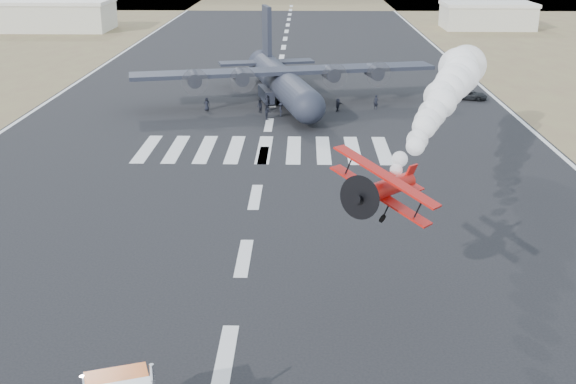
{
  "coord_description": "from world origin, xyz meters",
  "views": [
    {
      "loc": [
        3.97,
        -20.36,
        20.7
      ],
      "look_at": [
        2.94,
        26.13,
        4.0
      ],
      "focal_mm": 45.0,
      "sensor_mm": 36.0,
      "label": 1
    }
  ],
  "objects_px": {
    "hangar_left": "(56,15)",
    "crew_f": "(338,105)",
    "crew_c": "(281,110)",
    "crew_h": "(268,111)",
    "hangar_right": "(487,15)",
    "aerobatic_biplane": "(385,189)",
    "crew_b": "(260,106)",
    "crew_g": "(267,101)",
    "crew_a": "(376,102)",
    "crew_e": "(207,104)",
    "support_vehicle": "(470,95)",
    "crew_d": "(313,104)",
    "transport_aircraft": "(282,80)"
  },
  "relations": [
    {
      "from": "hangar_left",
      "to": "crew_f",
      "type": "height_order",
      "value": "hangar_left"
    },
    {
      "from": "crew_c",
      "to": "crew_h",
      "type": "distance_m",
      "value": 2.06
    },
    {
      "from": "hangar_right",
      "to": "aerobatic_biplane",
      "type": "xyz_separation_m",
      "value": [
        -37.66,
        -134.12,
        4.9
      ]
    },
    {
      "from": "crew_b",
      "to": "crew_g",
      "type": "height_order",
      "value": "crew_b"
    },
    {
      "from": "crew_a",
      "to": "crew_g",
      "type": "bearing_deg",
      "value": -148.65
    },
    {
      "from": "aerobatic_biplane",
      "to": "crew_f",
      "type": "xyz_separation_m",
      "value": [
        -0.16,
        50.98,
        -7.09
      ]
    },
    {
      "from": "aerobatic_biplane",
      "to": "crew_e",
      "type": "height_order",
      "value": "aerobatic_biplane"
    },
    {
      "from": "hangar_right",
      "to": "crew_a",
      "type": "bearing_deg",
      "value": -112.0
    },
    {
      "from": "crew_a",
      "to": "crew_c",
      "type": "relative_size",
      "value": 1.04
    },
    {
      "from": "hangar_right",
      "to": "crew_f",
      "type": "height_order",
      "value": "hangar_right"
    },
    {
      "from": "crew_c",
      "to": "hangar_left",
      "type": "bearing_deg",
      "value": 22.21
    },
    {
      "from": "support_vehicle",
      "to": "crew_a",
      "type": "xyz_separation_m",
      "value": [
        -12.91,
        -5.85,
        0.24
      ]
    },
    {
      "from": "aerobatic_biplane",
      "to": "crew_b",
      "type": "distance_m",
      "value": 51.5
    },
    {
      "from": "crew_a",
      "to": "crew_b",
      "type": "height_order",
      "value": "crew_a"
    },
    {
      "from": "hangar_right",
      "to": "crew_c",
      "type": "relative_size",
      "value": 12.14
    },
    {
      "from": "support_vehicle",
      "to": "crew_h",
      "type": "relative_size",
      "value": 2.42
    },
    {
      "from": "crew_e",
      "to": "crew_g",
      "type": "distance_m",
      "value": 7.62
    },
    {
      "from": "crew_d",
      "to": "crew_e",
      "type": "bearing_deg",
      "value": -175.92
    },
    {
      "from": "support_vehicle",
      "to": "crew_e",
      "type": "xyz_separation_m",
      "value": [
        -33.94,
        -7.05,
        0.16
      ]
    },
    {
      "from": "hangar_right",
      "to": "crew_c",
      "type": "distance_m",
      "value": 96.89
    },
    {
      "from": "hangar_right",
      "to": "crew_b",
      "type": "xyz_separation_m",
      "value": [
        -47.39,
        -84.04,
        -2.19
      ]
    },
    {
      "from": "crew_b",
      "to": "crew_f",
      "type": "relative_size",
      "value": 1.0
    },
    {
      "from": "hangar_right",
      "to": "transport_aircraft",
      "type": "bearing_deg",
      "value": -119.99
    },
    {
      "from": "aerobatic_biplane",
      "to": "crew_g",
      "type": "height_order",
      "value": "aerobatic_biplane"
    },
    {
      "from": "hangar_left",
      "to": "crew_h",
      "type": "height_order",
      "value": "hangar_left"
    },
    {
      "from": "hangar_right",
      "to": "crew_f",
      "type": "distance_m",
      "value": 91.36
    },
    {
      "from": "crew_c",
      "to": "transport_aircraft",
      "type": "bearing_deg",
      "value": -10.33
    },
    {
      "from": "crew_b",
      "to": "crew_d",
      "type": "relative_size",
      "value": 0.95
    },
    {
      "from": "hangar_left",
      "to": "crew_a",
      "type": "relative_size",
      "value": 14.0
    },
    {
      "from": "support_vehicle",
      "to": "crew_d",
      "type": "xyz_separation_m",
      "value": [
        -20.78,
        -6.97,
        0.23
      ]
    },
    {
      "from": "crew_a",
      "to": "crew_b",
      "type": "bearing_deg",
      "value": -136.78
    },
    {
      "from": "crew_e",
      "to": "crew_f",
      "type": "distance_m",
      "value": 16.23
    },
    {
      "from": "crew_f",
      "to": "aerobatic_biplane",
      "type": "bearing_deg",
      "value": -154.49
    },
    {
      "from": "crew_g",
      "to": "crew_h",
      "type": "distance_m",
      "value": 6.21
    },
    {
      "from": "crew_e",
      "to": "crew_d",
      "type": "bearing_deg",
      "value": 167.87
    },
    {
      "from": "crew_d",
      "to": "crew_c",
      "type": "bearing_deg",
      "value": -137.35
    },
    {
      "from": "crew_b",
      "to": "crew_c",
      "type": "height_order",
      "value": "crew_c"
    },
    {
      "from": "crew_a",
      "to": "crew_f",
      "type": "height_order",
      "value": "crew_a"
    },
    {
      "from": "crew_h",
      "to": "crew_e",
      "type": "bearing_deg",
      "value": 50.89
    },
    {
      "from": "transport_aircraft",
      "to": "crew_b",
      "type": "relative_size",
      "value": 23.6
    },
    {
      "from": "support_vehicle",
      "to": "crew_g",
      "type": "distance_m",
      "value": 27.06
    },
    {
      "from": "crew_b",
      "to": "crew_e",
      "type": "distance_m",
      "value": 6.75
    },
    {
      "from": "transport_aircraft",
      "to": "crew_a",
      "type": "relative_size",
      "value": 22.05
    },
    {
      "from": "transport_aircraft",
      "to": "support_vehicle",
      "type": "xyz_separation_m",
      "value": [
        24.73,
        1.81,
        -2.26
      ]
    },
    {
      "from": "crew_g",
      "to": "crew_h",
      "type": "xyz_separation_m",
      "value": [
        0.39,
        -6.19,
        0.15
      ]
    },
    {
      "from": "crew_c",
      "to": "crew_f",
      "type": "height_order",
      "value": "crew_c"
    },
    {
      "from": "hangar_left",
      "to": "crew_b",
      "type": "distance_m",
      "value": 93.9
    },
    {
      "from": "transport_aircraft",
      "to": "support_vehicle",
      "type": "bearing_deg",
      "value": -9.18
    },
    {
      "from": "hangar_right",
      "to": "crew_c",
      "type": "height_order",
      "value": "hangar_right"
    },
    {
      "from": "crew_e",
      "to": "crew_h",
      "type": "distance_m",
      "value": 8.92
    }
  ]
}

